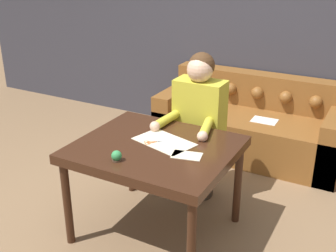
{
  "coord_description": "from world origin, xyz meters",
  "views": [
    {
      "loc": [
        1.35,
        -2.3,
        2.02
      ],
      "look_at": [
        0.0,
        0.19,
        0.83
      ],
      "focal_mm": 45.0,
      "sensor_mm": 36.0,
      "label": 1
    }
  ],
  "objects_px": {
    "dining_table": "(155,155)",
    "couch": "(251,126)",
    "person": "(199,126)",
    "scissors": "(153,142)",
    "pin_cushion": "(117,156)"
  },
  "relations": [
    {
      "from": "dining_table",
      "to": "scissors",
      "type": "relative_size",
      "value": 5.77
    },
    {
      "from": "scissors",
      "to": "pin_cushion",
      "type": "xyz_separation_m",
      "value": [
        -0.07,
        -0.36,
        0.03
      ]
    },
    {
      "from": "dining_table",
      "to": "couch",
      "type": "bearing_deg",
      "value": 83.95
    },
    {
      "from": "dining_table",
      "to": "scissors",
      "type": "xyz_separation_m",
      "value": [
        -0.03,
        0.03,
        0.08
      ]
    },
    {
      "from": "dining_table",
      "to": "couch",
      "type": "xyz_separation_m",
      "value": [
        0.18,
        1.71,
        -0.36
      ]
    },
    {
      "from": "pin_cushion",
      "to": "dining_table",
      "type": "bearing_deg",
      "value": 72.61
    },
    {
      "from": "dining_table",
      "to": "person",
      "type": "bearing_deg",
      "value": 85.34
    },
    {
      "from": "couch",
      "to": "pin_cushion",
      "type": "distance_m",
      "value": 2.11
    },
    {
      "from": "couch",
      "to": "person",
      "type": "bearing_deg",
      "value": -96.87
    },
    {
      "from": "couch",
      "to": "person",
      "type": "xyz_separation_m",
      "value": [
        -0.13,
        -1.07,
        0.36
      ]
    },
    {
      "from": "couch",
      "to": "dining_table",
      "type": "bearing_deg",
      "value": -96.05
    },
    {
      "from": "dining_table",
      "to": "pin_cushion",
      "type": "height_order",
      "value": "pin_cushion"
    },
    {
      "from": "dining_table",
      "to": "scissors",
      "type": "bearing_deg",
      "value": 136.64
    },
    {
      "from": "scissors",
      "to": "pin_cushion",
      "type": "height_order",
      "value": "pin_cushion"
    },
    {
      "from": "person",
      "to": "pin_cushion",
      "type": "relative_size",
      "value": 17.89
    }
  ]
}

